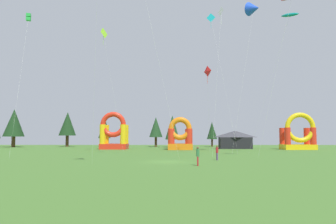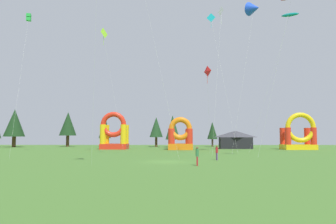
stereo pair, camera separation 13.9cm
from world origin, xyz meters
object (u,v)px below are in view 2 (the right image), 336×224
at_px(kite_teal_parafoil, 290,15).
at_px(kite_cyan_diamond, 211,19).
at_px(person_far_side, 217,151).
at_px(person_left_edge, 197,154).
at_px(inflatable_red_slide, 114,135).
at_px(kite_green_box, 29,18).
at_px(inflatable_blue_arch, 299,136).
at_px(inflatable_orange_dome, 180,138).
at_px(kite_red_diamond, 207,72).
at_px(kite_lime_diamond, 103,35).
at_px(kite_blue_delta, 254,8).
at_px(festival_tent, 235,140).
at_px(kite_white_diamond, 222,13).

height_order(kite_teal_parafoil, kite_cyan_diamond, kite_cyan_diamond).
bearing_deg(person_far_side, person_left_edge, -47.28).
bearing_deg(kite_teal_parafoil, inflatable_red_slide, 147.41).
bearing_deg(kite_teal_parafoil, kite_green_box, 177.38).
bearing_deg(inflatable_blue_arch, inflatable_orange_dome, -178.85).
bearing_deg(inflatable_red_slide, kite_green_box, -121.88).
xyz_separation_m(inflatable_orange_dome, inflatable_red_slide, (-13.61, 2.27, 0.56)).
distance_m(inflatable_orange_dome, inflatable_blue_arch, 23.76).
bearing_deg(inflatable_red_slide, kite_cyan_diamond, -29.90).
bearing_deg(inflatable_orange_dome, person_far_side, -82.35).
distance_m(kite_cyan_diamond, kite_red_diamond, 13.90).
distance_m(kite_cyan_diamond, inflatable_blue_arch, 29.11).
relative_size(kite_teal_parafoil, inflatable_red_slide, 2.81).
height_order(kite_teal_parafoil, kite_red_diamond, kite_teal_parafoil).
height_order(kite_green_box, inflatable_blue_arch, kite_green_box).
bearing_deg(inflatable_red_slide, kite_lime_diamond, -88.81).
height_order(kite_teal_parafoil, inflatable_blue_arch, kite_teal_parafoil).
bearing_deg(inflatable_orange_dome, inflatable_blue_arch, 1.15).
xyz_separation_m(kite_blue_delta, festival_tent, (0.47, 18.86, -21.11)).
distance_m(kite_green_box, kite_white_diamond, 30.27).
relative_size(kite_white_diamond, kite_red_diamond, 1.73).
xyz_separation_m(kite_white_diamond, kite_lime_diamond, (-19.29, 5.47, -1.54)).
height_order(kite_cyan_diamond, kite_white_diamond, kite_cyan_diamond).
bearing_deg(person_left_edge, inflatable_blue_arch, -24.10).
distance_m(kite_cyan_diamond, person_far_side, 28.65).
distance_m(kite_cyan_diamond, inflatable_red_slide, 29.90).
bearing_deg(kite_blue_delta, kite_teal_parafoil, -28.34).
relative_size(kite_red_diamond, kite_blue_delta, 0.53).
height_order(kite_blue_delta, inflatable_red_slide, kite_blue_delta).
height_order(kite_blue_delta, inflatable_blue_arch, kite_blue_delta).
height_order(kite_teal_parafoil, inflatable_red_slide, kite_teal_parafoil).
distance_m(kite_green_box, person_left_edge, 37.22).
height_order(kite_red_diamond, person_left_edge, kite_red_diamond).
bearing_deg(kite_lime_diamond, inflatable_blue_arch, 16.89).
height_order(kite_white_diamond, kite_lime_diamond, kite_white_diamond).
xyz_separation_m(inflatable_red_slide, festival_tent, (25.49, 2.39, -0.98)).
bearing_deg(kite_blue_delta, inflatable_red_slide, 146.65).
bearing_deg(inflatable_blue_arch, person_left_edge, -124.11).
bearing_deg(kite_white_diamond, kite_cyan_diamond, 94.66).
bearing_deg(inflatable_blue_arch, inflatable_red_slide, 177.24).
bearing_deg(kite_cyan_diamond, kite_teal_parafoil, -36.95).
height_order(kite_cyan_diamond, kite_green_box, kite_cyan_diamond).
bearing_deg(kite_green_box, inflatable_red_slide, 58.12).
distance_m(kite_green_box, kite_lime_diamond, 11.78).
relative_size(person_left_edge, inflatable_blue_arch, 0.25).
bearing_deg(kite_red_diamond, kite_lime_diamond, 160.25).
relative_size(kite_white_diamond, inflatable_red_slide, 2.91).
relative_size(kite_green_box, inflatable_orange_dome, 3.43).
xyz_separation_m(kite_red_diamond, person_left_edge, (-2.80, -16.63, -11.16)).
distance_m(kite_cyan_diamond, inflatable_orange_dome, 23.29).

